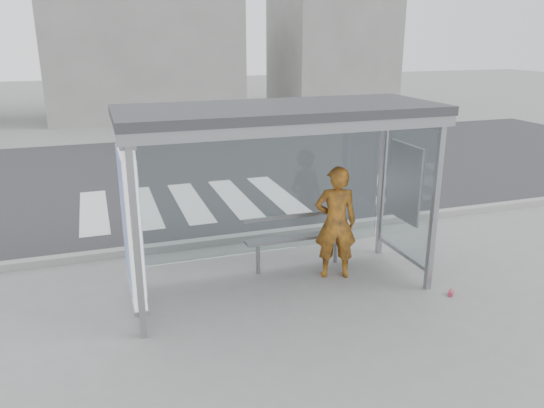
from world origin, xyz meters
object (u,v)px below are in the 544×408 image
Objects in this scene: person at (336,223)px; soda_can at (451,293)px; bench at (298,237)px; bus_shelter at (253,154)px.

person is 1.89m from soda_can.
bench is 13.39× the size of soda_can.
bench is (-0.42, 0.46, -0.34)m from person.
bus_shelter reaches higher than soda_can.
bench reaches higher than soda_can.
soda_can is (1.29, -1.11, -0.82)m from person.
soda_can is at bearing 155.81° from person.
person is 13.76× the size of soda_can.
bus_shelter is at bearing -148.79° from bench.
bus_shelter is 34.14× the size of soda_can.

